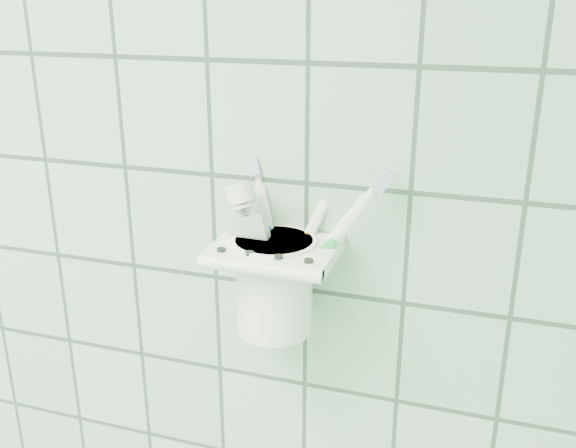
{
  "coord_description": "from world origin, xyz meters",
  "views": [
    {
      "loc": [
        0.83,
        0.58,
        1.57
      ],
      "look_at": [
        0.67,
        1.1,
        1.36
      ],
      "focal_mm": 40.0,
      "sensor_mm": 36.0,
      "label": 1
    }
  ],
  "objects_px": {
    "toothbrush_orange": "(265,231)",
    "toothpaste_tube": "(271,249)",
    "toothbrush_blue": "(265,243)",
    "cup": "(274,282)",
    "holder_bracket": "(276,252)",
    "toothbrush_pink": "(287,242)"
  },
  "relations": [
    {
      "from": "toothbrush_pink",
      "to": "toothbrush_orange",
      "type": "relative_size",
      "value": 0.88
    },
    {
      "from": "holder_bracket",
      "to": "toothbrush_blue",
      "type": "relative_size",
      "value": 0.69
    },
    {
      "from": "cup",
      "to": "toothbrush_blue",
      "type": "height_order",
      "value": "toothbrush_blue"
    },
    {
      "from": "toothbrush_blue",
      "to": "toothbrush_orange",
      "type": "xyz_separation_m",
      "value": [
        -0.0,
        0.0,
        0.01
      ]
    },
    {
      "from": "cup",
      "to": "toothbrush_pink",
      "type": "bearing_deg",
      "value": 31.28
    },
    {
      "from": "holder_bracket",
      "to": "toothbrush_orange",
      "type": "distance_m",
      "value": 0.03
    },
    {
      "from": "toothbrush_orange",
      "to": "toothpaste_tube",
      "type": "xyz_separation_m",
      "value": [
        0.01,
        -0.0,
        -0.02
      ]
    },
    {
      "from": "holder_bracket",
      "to": "toothbrush_orange",
      "type": "height_order",
      "value": "toothbrush_orange"
    },
    {
      "from": "toothbrush_pink",
      "to": "toothbrush_blue",
      "type": "xyz_separation_m",
      "value": [
        -0.02,
        -0.02,
        0.0
      ]
    },
    {
      "from": "toothbrush_blue",
      "to": "toothpaste_tube",
      "type": "xyz_separation_m",
      "value": [
        0.01,
        -0.0,
        -0.0
      ]
    },
    {
      "from": "toothbrush_pink",
      "to": "toothbrush_blue",
      "type": "bearing_deg",
      "value": -143.13
    },
    {
      "from": "toothbrush_pink",
      "to": "holder_bracket",
      "type": "bearing_deg",
      "value": -136.8
    },
    {
      "from": "toothbrush_orange",
      "to": "toothpaste_tube",
      "type": "relative_size",
      "value": 1.2
    },
    {
      "from": "holder_bracket",
      "to": "cup",
      "type": "bearing_deg",
      "value": 126.77
    },
    {
      "from": "holder_bracket",
      "to": "toothpaste_tube",
      "type": "distance_m",
      "value": 0.01
    },
    {
      "from": "toothbrush_pink",
      "to": "toothbrush_orange",
      "type": "bearing_deg",
      "value": -146.36
    },
    {
      "from": "holder_bracket",
      "to": "toothpaste_tube",
      "type": "bearing_deg",
      "value": -101.36
    },
    {
      "from": "holder_bracket",
      "to": "toothbrush_pink",
      "type": "height_order",
      "value": "toothbrush_pink"
    },
    {
      "from": "toothbrush_blue",
      "to": "cup",
      "type": "bearing_deg",
      "value": 62.54
    },
    {
      "from": "toothbrush_pink",
      "to": "toothbrush_blue",
      "type": "distance_m",
      "value": 0.03
    },
    {
      "from": "cup",
      "to": "toothbrush_blue",
      "type": "distance_m",
      "value": 0.05
    },
    {
      "from": "toothbrush_blue",
      "to": "toothpaste_tube",
      "type": "relative_size",
      "value": 1.08
    }
  ]
}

